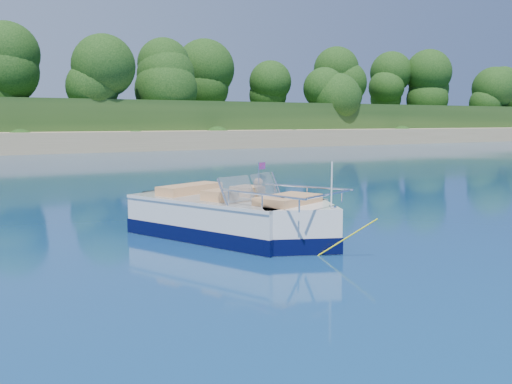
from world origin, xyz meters
The scene contains 5 objects.
ground centered at (0.00, 0.00, 0.00)m, with size 160.00×160.00×0.00m, color #0B1D4F.
treeline centered at (0.04, 41.01, 5.55)m, with size 150.00×7.12×8.19m.
motorboat centered at (-0.74, 2.37, 0.35)m, with size 3.25×5.17×1.83m.
tow_tube centered at (0.65, 3.95, 0.09)m, with size 1.48×1.48×0.36m.
boy centered at (0.58, 4.03, 0.00)m, with size 0.49×0.32×1.36m, color tan.
Camera 1 is at (-6.05, -7.41, 2.32)m, focal length 40.00 mm.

